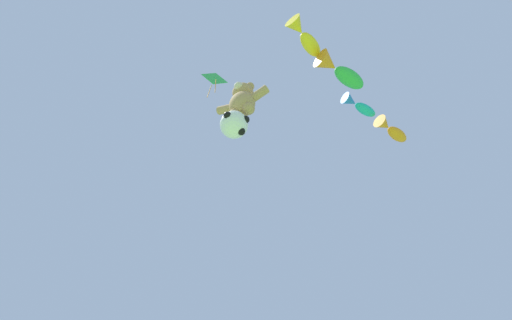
{
  "coord_description": "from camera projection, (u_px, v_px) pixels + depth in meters",
  "views": [
    {
      "loc": [
        2.9,
        -1.29,
        1.03
      ],
      "look_at": [
        -0.08,
        4.65,
        9.97
      ],
      "focal_mm": 24.0,
      "sensor_mm": 36.0,
      "label": 1
    }
  ],
  "objects": [
    {
      "name": "diamond_kite",
      "position": [
        214.0,
        80.0,
        16.92
      ],
      "size": [
        0.98,
        0.99,
        2.63
      ],
      "color": "green"
    },
    {
      "name": "fish_kite_teal",
      "position": [
        358.0,
        105.0,
        15.16
      ],
      "size": [
        1.37,
        1.73,
        0.58
      ],
      "color": "#19ADB2"
    },
    {
      "name": "fish_kite_emerald",
      "position": [
        339.0,
        71.0,
        13.83
      ],
      "size": [
        1.8,
        2.35,
        0.84
      ],
      "color": "green"
    },
    {
      "name": "fish_kite_tangerine",
      "position": [
        391.0,
        129.0,
        15.65
      ],
      "size": [
        1.35,
        1.88,
        0.68
      ],
      "color": "orange"
    },
    {
      "name": "teddy_bear_kite",
      "position": [
        242.0,
        100.0,
        13.28
      ],
      "size": [
        2.26,
        0.99,
        2.29
      ],
      "color": "tan"
    },
    {
      "name": "fish_kite_goldfin",
      "position": [
        304.0,
        36.0,
        13.54
      ],
      "size": [
        1.03,
        1.93,
        0.7
      ],
      "color": "yellow"
    },
    {
      "name": "soccer_ball_kite",
      "position": [
        234.0,
        125.0,
        12.18
      ],
      "size": [
        1.12,
        1.11,
        1.03
      ],
      "color": "white"
    }
  ]
}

